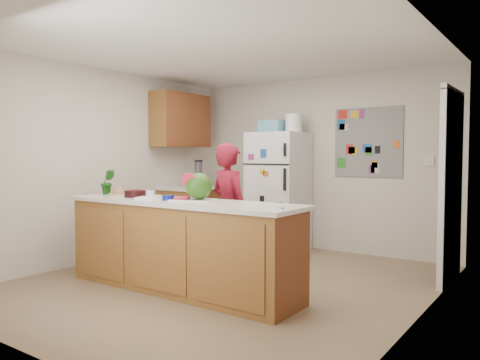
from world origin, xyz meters
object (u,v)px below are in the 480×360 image
Objects in this scene: person at (229,210)px; cherry_bowl at (135,194)px; refrigerator at (278,191)px; watermelon at (199,186)px.

person is 6.54× the size of cherry_bowl.
watermelon is (0.43, -2.30, 0.22)m from refrigerator.
person is 1.06m from cherry_bowl.
refrigerator is at bearing -61.71° from person.
watermelon is at bearing -79.36° from refrigerator.
watermelon is at bearing 115.35° from person.
refrigerator reaches higher than person.
refrigerator reaches higher than cherry_bowl.
refrigerator is at bearing 80.41° from cherry_bowl.
person is at bearing -78.54° from refrigerator.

